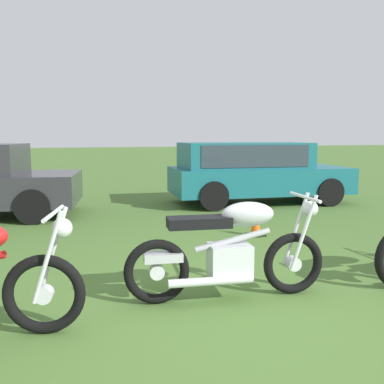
{
  "coord_description": "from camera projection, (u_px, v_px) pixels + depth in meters",
  "views": [
    {
      "loc": [
        -1.7,
        -3.27,
        1.57
      ],
      "look_at": [
        0.3,
        2.24,
        0.8
      ],
      "focal_mm": 39.68,
      "sensor_mm": 36.0,
      "label": 1
    }
  ],
  "objects": [
    {
      "name": "ground_plane",
      "position": [
        245.0,
        312.0,
        3.83
      ],
      "size": [
        120.0,
        120.0,
        0.0
      ],
      "primitive_type": "plane",
      "color": "#476B2D"
    },
    {
      "name": "motorcycle_silver",
      "position": [
        230.0,
        250.0,
        4.09
      ],
      "size": [
        1.98,
        0.66,
        1.02
      ],
      "rotation": [
        0.0,
        0.0,
        -0.16
      ],
      "color": "black",
      "rests_on": "ground"
    },
    {
      "name": "car_teal",
      "position": [
        252.0,
        168.0,
        9.96
      ],
      "size": [
        4.31,
        2.21,
        1.43
      ],
      "rotation": [
        0.0,
        0.0,
        -0.12
      ],
      "color": "#19606B",
      "rests_on": "ground"
    },
    {
      "name": "traffic_cone",
      "position": [
        256.0,
        222.0,
        6.74
      ],
      "size": [
        0.25,
        0.25,
        0.48
      ],
      "color": "#EA590F",
      "rests_on": "ground"
    }
  ]
}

